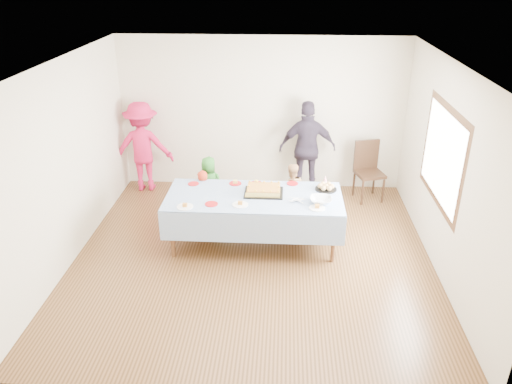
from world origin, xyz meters
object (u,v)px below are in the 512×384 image
(party_table, at_px, (254,199))
(adult_left, at_px, (143,147))
(birthday_cake, at_px, (264,190))
(dining_chair, at_px, (368,167))

(party_table, height_order, adult_left, adult_left)
(birthday_cake, distance_m, adult_left, 2.84)
(dining_chair, relative_size, adult_left, 0.63)
(birthday_cake, bearing_deg, dining_chair, 42.91)
(party_table, bearing_deg, dining_chair, 42.51)
(dining_chair, bearing_deg, adult_left, 162.32)
(dining_chair, distance_m, adult_left, 3.98)
(birthday_cake, xyz_separation_m, dining_chair, (1.74, 1.62, -0.26))
(party_table, height_order, dining_chair, dining_chair)
(birthday_cake, bearing_deg, party_table, -143.22)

